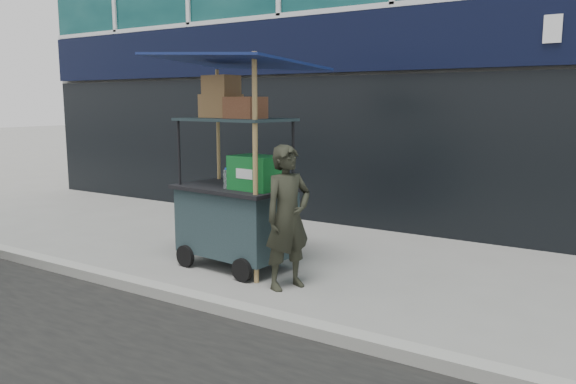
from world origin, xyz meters
The scene contains 4 objects.
ground centered at (0.00, 0.00, 0.00)m, with size 80.00×80.00×0.00m, color slate.
curb centered at (0.00, -0.20, 0.06)m, with size 80.00×0.18×0.12m, color gray.
vendor_cart centered at (-0.76, 1.09, 0.90)m, with size 2.00×1.51×2.56m.
vendor_man centered at (0.18, 0.77, 0.77)m, with size 0.56×0.37×1.55m, color black.
Camera 1 is at (3.34, -4.15, 1.98)m, focal length 35.00 mm.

